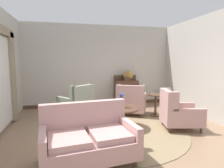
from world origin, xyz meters
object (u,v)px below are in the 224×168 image
object	(u,v)px
porcelain_vase	(121,101)
sideboard	(126,91)
armchair_far_left	(178,113)
side_table	(156,103)
armchair_back_corner	(77,104)
settee	(88,139)
coffee_table	(120,111)
gramophone	(128,73)
armchair_near_window	(131,102)

from	to	relation	value
porcelain_vase	sideboard	world-z (taller)	sideboard
armchair_far_left	side_table	world-z (taller)	armchair_far_left
armchair_back_corner	side_table	xyz separation A→B (m)	(2.35, -0.31, -0.02)
settee	sideboard	distance (m)	4.25
coffee_table	porcelain_vase	size ratio (longest dim) A/B	2.72
coffee_table	side_table	xyz separation A→B (m)	(1.35, 0.76, -0.03)
side_table	gramophone	world-z (taller)	gramophone
armchair_near_window	side_table	size ratio (longest dim) A/B	1.68
settee	armchair_back_corner	bearing A→B (deg)	84.48
sideboard	coffee_table	bearing A→B (deg)	-111.15
settee	armchair_far_left	world-z (taller)	armchair_far_left
settee	gramophone	size ratio (longest dim) A/B	2.82
gramophone	armchair_back_corner	bearing A→B (deg)	-148.68
armchair_far_left	coffee_table	bearing A→B (deg)	87.66
coffee_table	porcelain_vase	xyz separation A→B (m)	(0.05, 0.00, 0.24)
porcelain_vase	side_table	distance (m)	1.53
settee	sideboard	world-z (taller)	sideboard
side_table	sideboard	bearing A→B (deg)	105.45
armchair_back_corner	armchair_far_left	world-z (taller)	armchair_back_corner
coffee_table	armchair_far_left	xyz separation A→B (m)	(1.39, -0.38, -0.03)
settee	armchair_near_window	distance (m)	2.98
settee	side_table	bearing A→B (deg)	37.15
coffee_table	armchair_far_left	world-z (taller)	armchair_far_left
sideboard	settee	bearing A→B (deg)	-115.92
side_table	gramophone	xyz separation A→B (m)	(-0.39, 1.51, 0.83)
porcelain_vase	side_table	xyz separation A→B (m)	(1.31, 0.75, -0.27)
sideboard	gramophone	size ratio (longest dim) A/B	2.01
porcelain_vase	armchair_near_window	distance (m)	1.25
settee	armchair_near_window	world-z (taller)	armchair_near_window
gramophone	settee	bearing A→B (deg)	-117.12
porcelain_vase	armchair_back_corner	size ratio (longest dim) A/B	0.30
armchair_back_corner	sideboard	size ratio (longest dim) A/B	1.01
armchair_back_corner	coffee_table	bearing A→B (deg)	95.15
porcelain_vase	sideboard	size ratio (longest dim) A/B	0.31
armchair_back_corner	gramophone	world-z (taller)	gramophone
coffee_table	side_table	size ratio (longest dim) A/B	1.40
side_table	sideboard	distance (m)	1.67
porcelain_vase	side_table	size ratio (longest dim) A/B	0.52
porcelain_vase	armchair_near_window	xyz separation A→B (m)	(0.62, 1.05, -0.26)
armchair_back_corner	armchair_near_window	xyz separation A→B (m)	(1.67, -0.02, -0.01)
armchair_back_corner	armchair_near_window	bearing A→B (deg)	141.36
armchair_near_window	side_table	bearing A→B (deg)	-175.46
coffee_table	armchair_back_corner	world-z (taller)	armchair_back_corner
armchair_back_corner	side_table	world-z (taller)	armchair_back_corner
armchair_near_window	gramophone	distance (m)	1.49
armchair_far_left	sideboard	bearing A→B (deg)	23.00
armchair_near_window	side_table	world-z (taller)	armchair_near_window
sideboard	porcelain_vase	bearing A→B (deg)	-110.16
armchair_near_window	gramophone	size ratio (longest dim) A/B	2.01
armchair_near_window	gramophone	world-z (taller)	gramophone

